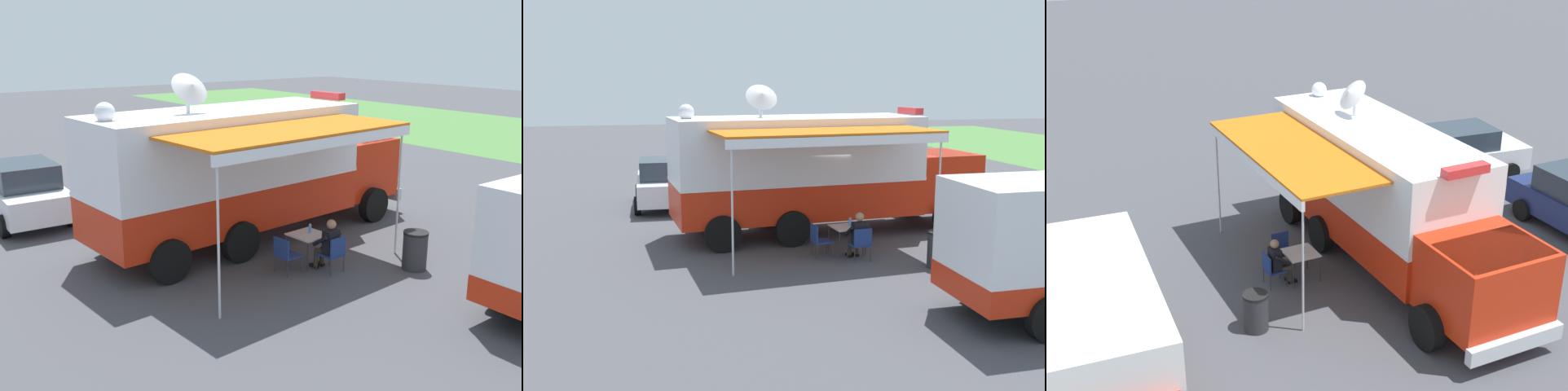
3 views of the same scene
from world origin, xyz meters
The scene contains 11 objects.
ground_plane centered at (0.00, 0.00, 0.00)m, with size 100.00×100.00×0.00m, color #47474C.
lot_stripe centered at (-3.56, -0.12, 0.00)m, with size 0.12×4.80×0.01m, color silver.
command_truck centered at (-0.02, 0.75, 1.94)m, with size 5.38×9.64×4.53m.
folding_table centered at (2.36, 0.76, 0.67)m, with size 0.85×0.85×0.73m.
water_bottle centered at (2.31, 0.85, 0.83)m, with size 0.07×0.07×0.22m.
folding_chair_at_table centered at (3.16, 0.84, 0.51)m, with size 0.51×0.51×0.87m.
folding_chair_beside_table centered at (2.55, -0.09, 0.51)m, with size 0.51×0.51×0.87m.
seated_responder centered at (2.97, 0.83, 0.65)m, with size 0.68×0.58×1.25m.
trash_bin centered at (4.11, 2.51, 0.46)m, with size 0.57×0.57×0.91m.
support_truck centered at (7.52, 4.21, 1.39)m, with size 2.40×6.82×2.70m.
car_far_corner centered at (-5.19, -3.61, 0.88)m, with size 4.26×2.13×1.76m.
Camera 3 is at (8.14, 15.64, 9.22)m, focal length 49.86 mm.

